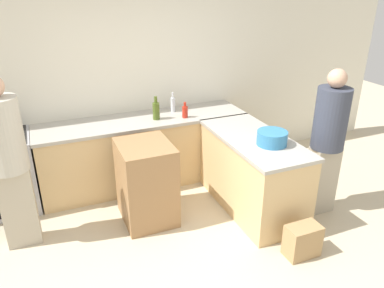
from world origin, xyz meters
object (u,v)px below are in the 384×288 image
(mixing_bowl, at_px, (272,138))
(hot_sauce_bottle, at_px, (185,111))
(vinegar_bottle_clear, at_px, (173,104))
(olive_oil_bottle, at_px, (156,110))
(person_by_range, at_px, (8,159))
(paper_bag, at_px, (302,241))
(island_table, at_px, (146,182))
(person_at_peninsula, at_px, (328,139))
(range_oven, at_px, (1,174))

(mixing_bowl, distance_m, hot_sauce_bottle, 1.27)
(mixing_bowl, height_order, vinegar_bottle_clear, vinegar_bottle_clear)
(olive_oil_bottle, xyz_separation_m, person_by_range, (-1.68, -0.68, -0.06))
(vinegar_bottle_clear, bearing_deg, olive_oil_bottle, -146.14)
(mixing_bowl, xyz_separation_m, olive_oil_bottle, (-0.89, 1.23, 0.04))
(olive_oil_bottle, distance_m, vinegar_bottle_clear, 0.35)
(vinegar_bottle_clear, distance_m, paper_bag, 2.37)
(olive_oil_bottle, relative_size, paper_bag, 0.88)
(hot_sauce_bottle, distance_m, paper_bag, 2.10)
(mixing_bowl, bearing_deg, vinegar_bottle_clear, 112.80)
(olive_oil_bottle, relative_size, person_by_range, 0.17)
(vinegar_bottle_clear, bearing_deg, island_table, -125.15)
(person_by_range, xyz_separation_m, paper_bag, (2.52, -1.28, -0.79))
(olive_oil_bottle, distance_m, hot_sauce_bottle, 0.37)
(mixing_bowl, xyz_separation_m, person_at_peninsula, (0.63, -0.14, -0.06))
(island_table, distance_m, person_by_range, 1.39)
(range_oven, xyz_separation_m, hot_sauce_bottle, (2.22, -0.16, 0.52))
(range_oven, bearing_deg, paper_bag, -36.98)
(person_by_range, relative_size, paper_bag, 5.22)
(island_table, bearing_deg, vinegar_bottle_clear, 54.85)
(mixing_bowl, relative_size, person_by_range, 0.18)
(paper_bag, bearing_deg, olive_oil_bottle, 113.29)
(olive_oil_bottle, bearing_deg, paper_bag, -66.71)
(island_table, height_order, person_at_peninsula, person_at_peninsula)
(island_table, bearing_deg, range_oven, 150.62)
(island_table, xyz_separation_m, mixing_bowl, (1.27, -0.47, 0.51))
(olive_oil_bottle, xyz_separation_m, hot_sauce_bottle, (0.36, -0.08, -0.04))
(vinegar_bottle_clear, height_order, person_at_peninsula, person_at_peninsula)
(island_table, distance_m, person_at_peninsula, 2.04)
(island_table, height_order, paper_bag, island_table)
(mixing_bowl, distance_m, paper_bag, 1.08)
(range_oven, distance_m, olive_oil_bottle, 1.95)
(range_oven, height_order, hot_sauce_bottle, hot_sauce_bottle)
(mixing_bowl, relative_size, vinegar_bottle_clear, 1.23)
(range_oven, relative_size, olive_oil_bottle, 3.06)
(olive_oil_bottle, height_order, vinegar_bottle_clear, olive_oil_bottle)
(vinegar_bottle_clear, xyz_separation_m, person_by_range, (-1.97, -0.87, -0.04))
(vinegar_bottle_clear, bearing_deg, person_by_range, -156.08)
(mixing_bowl, bearing_deg, olive_oil_bottle, 126.05)
(person_at_peninsula, bearing_deg, vinegar_bottle_clear, 128.06)
(island_table, bearing_deg, person_by_range, 176.59)
(olive_oil_bottle, relative_size, hot_sauce_bottle, 1.47)
(range_oven, distance_m, vinegar_bottle_clear, 2.23)
(paper_bag, bearing_deg, person_by_range, 153.12)
(mixing_bowl, xyz_separation_m, person_by_range, (-2.57, 0.55, -0.01))
(range_oven, distance_m, island_table, 1.71)
(vinegar_bottle_clear, distance_m, person_at_peninsula, 1.99)
(person_by_range, height_order, person_at_peninsula, person_by_range)
(hot_sauce_bottle, relative_size, person_at_peninsula, 0.12)
(vinegar_bottle_clear, height_order, paper_bag, vinegar_bottle_clear)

